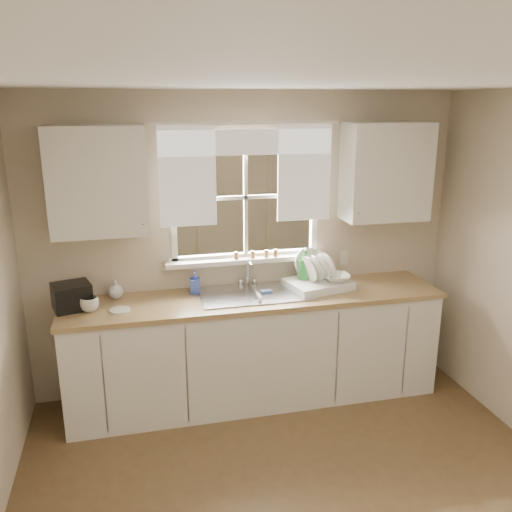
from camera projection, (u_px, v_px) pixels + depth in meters
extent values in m
cube|color=beige|center=(247.00, 319.00, 4.74)|extent=(3.60, 0.02, 1.15)
cube|color=beige|center=(246.00, 113.00, 4.25)|extent=(3.60, 0.02, 0.35)
cube|color=beige|center=(94.00, 204.00, 4.17)|extent=(1.20, 0.02, 1.00)
cube|color=beige|center=(381.00, 192.00, 4.71)|extent=(1.20, 0.02, 1.00)
cube|color=silver|center=(345.00, 81.00, 2.33)|extent=(3.60, 4.00, 0.02)
cube|color=white|center=(246.00, 256.00, 4.60)|extent=(1.30, 0.06, 0.05)
cube|color=white|center=(245.00, 135.00, 4.32)|extent=(1.30, 0.06, 0.05)
cube|color=white|center=(172.00, 200.00, 4.32)|extent=(0.05, 0.06, 1.05)
cube|color=white|center=(314.00, 194.00, 4.59)|extent=(0.05, 0.06, 1.05)
cube|color=white|center=(245.00, 197.00, 4.46)|extent=(0.03, 0.04, 1.00)
cube|color=white|center=(245.00, 197.00, 4.46)|extent=(1.20, 0.04, 0.03)
cube|color=white|center=(247.00, 260.00, 4.54)|extent=(1.38, 0.14, 0.04)
cylinder|color=white|center=(247.00, 123.00, 4.22)|extent=(1.50, 0.02, 0.02)
cube|color=silver|center=(187.00, 176.00, 4.23)|extent=(0.45, 0.02, 0.80)
cube|color=silver|center=(304.00, 172.00, 4.44)|extent=(0.45, 0.02, 0.80)
cube|color=silver|center=(247.00, 142.00, 4.27)|extent=(1.40, 0.02, 0.20)
cube|color=silver|center=(255.00, 350.00, 4.48)|extent=(3.00, 0.62, 0.87)
cube|color=#98794C|center=(255.00, 298.00, 4.35)|extent=(3.04, 0.65, 0.04)
cube|color=silver|center=(98.00, 181.00, 3.96)|extent=(0.70, 0.33, 0.80)
cube|color=silver|center=(386.00, 172.00, 4.48)|extent=(0.70, 0.33, 0.80)
cube|color=beige|center=(344.00, 258.00, 4.78)|extent=(0.08, 0.01, 0.12)
cylinder|color=brown|center=(236.00, 255.00, 4.49)|extent=(0.04, 0.04, 0.06)
cylinder|color=brown|center=(276.00, 253.00, 4.57)|extent=(0.04, 0.04, 0.06)
cylinder|color=brown|center=(266.00, 253.00, 4.55)|extent=(0.04, 0.04, 0.06)
cylinder|color=brown|center=(253.00, 254.00, 4.52)|extent=(0.04, 0.04, 0.06)
cube|color=#335421|center=(185.00, 243.00, 9.57)|extent=(20.00, 10.00, 0.02)
cube|color=#917050|center=(199.00, 215.00, 7.45)|extent=(8.00, 0.10, 1.80)
cube|color=maroon|center=(112.00, 171.00, 10.39)|extent=(3.00, 3.00, 2.20)
cube|color=black|center=(107.00, 104.00, 10.04)|extent=(3.20, 3.20, 0.30)
cylinder|color=#423021|center=(249.00, 144.00, 10.37)|extent=(0.36, 0.36, 3.20)
sphere|color=#214716|center=(249.00, 8.00, 9.70)|extent=(4.00, 4.00, 4.00)
cube|color=#B7B7BC|center=(254.00, 304.00, 4.39)|extent=(0.84, 0.46, 0.18)
cube|color=#B7B7BC|center=(254.00, 294.00, 4.37)|extent=(0.88, 0.50, 0.01)
cube|color=#B7B7BC|center=(254.00, 297.00, 4.38)|extent=(0.02, 0.41, 0.14)
cylinder|color=silver|center=(247.00, 272.00, 4.58)|extent=(0.03, 0.03, 0.22)
cylinder|color=silver|center=(249.00, 262.00, 4.47)|extent=(0.02, 0.18, 0.02)
sphere|color=silver|center=(241.00, 282.00, 4.58)|extent=(0.05, 0.05, 0.05)
sphere|color=silver|center=(254.00, 281.00, 4.61)|extent=(0.05, 0.05, 0.05)
cube|color=white|center=(318.00, 284.00, 4.51)|extent=(0.58, 0.48, 0.07)
cylinder|color=white|center=(308.00, 263.00, 4.57)|extent=(0.27, 0.13, 0.25)
cylinder|color=white|center=(309.00, 269.00, 4.44)|extent=(0.12, 0.23, 0.22)
cylinder|color=white|center=(316.00, 268.00, 4.46)|extent=(0.12, 0.23, 0.22)
cylinder|color=white|center=(322.00, 267.00, 4.49)|extent=(0.12, 0.23, 0.22)
cylinder|color=white|center=(328.00, 266.00, 4.51)|extent=(0.12, 0.23, 0.22)
imported|color=silver|center=(336.00, 278.00, 4.48)|extent=(0.25, 0.25, 0.06)
imported|color=#2B8335|center=(305.00, 267.00, 4.53)|extent=(0.16, 0.16, 0.33)
imported|color=blue|center=(195.00, 282.00, 4.38)|extent=(0.09, 0.09, 0.18)
imported|color=beige|center=(115.00, 289.00, 4.27)|extent=(0.12, 0.12, 0.15)
cylinder|color=silver|center=(120.00, 310.00, 4.03)|extent=(0.16, 0.16, 0.01)
imported|color=silver|center=(90.00, 304.00, 4.01)|extent=(0.17, 0.17, 0.11)
cube|color=black|center=(72.00, 296.00, 4.05)|extent=(0.32, 0.30, 0.20)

